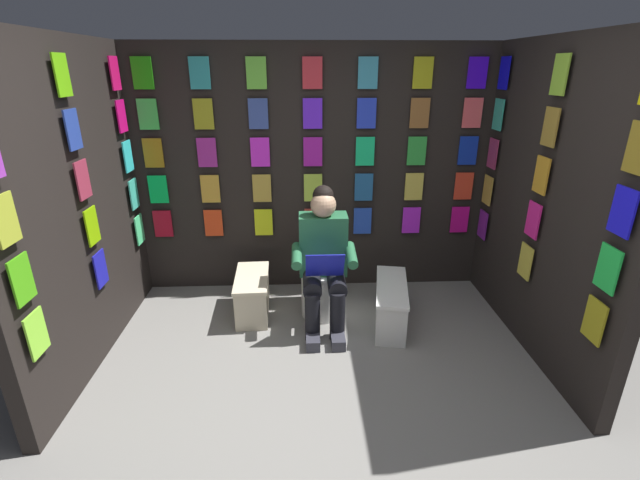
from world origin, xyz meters
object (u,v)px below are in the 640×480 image
at_px(toilet, 322,277).
at_px(comic_longbox_near, 253,295).
at_px(comic_longbox_far, 391,304).
at_px(person_reading, 324,259).

xyz_separation_m(toilet, comic_longbox_near, (0.62, 0.05, -0.14)).
distance_m(comic_longbox_near, comic_longbox_far, 1.22).
bearing_deg(comic_longbox_near, toilet, -177.83).
bearing_deg(comic_longbox_far, comic_longbox_near, -0.60).
xyz_separation_m(toilet, comic_longbox_far, (-0.57, 0.27, -0.14)).
height_order(toilet, comic_longbox_far, toilet).
bearing_deg(comic_longbox_far, toilet, -15.49).
bearing_deg(comic_longbox_far, person_reading, 5.36).
bearing_deg(comic_longbox_near, person_reading, 161.83).
xyz_separation_m(toilet, person_reading, (0.00, 0.23, 0.27)).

